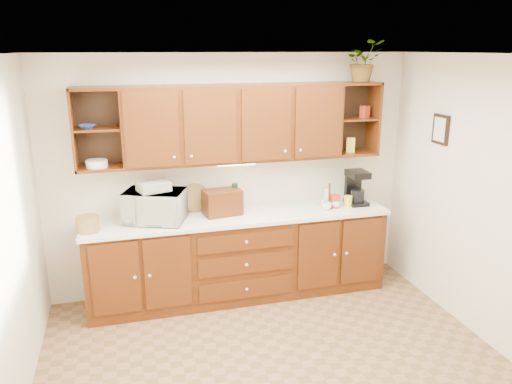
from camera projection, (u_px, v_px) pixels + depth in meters
floor at (280, 372)px, 4.22m from camera, size 4.00×4.00×0.00m
ceiling at (284, 54)px, 3.50m from camera, size 4.00×4.00×0.00m
back_wall at (232, 175)px, 5.48m from camera, size 4.00×0.00×4.00m
right_wall at (499, 207)px, 4.37m from camera, size 0.00×3.50×3.50m
base_cabinets at (239, 257)px, 5.44m from camera, size 3.20×0.60×0.90m
countertop at (239, 216)px, 5.30m from camera, size 3.24×0.64×0.04m
upper_cabinets at (236, 123)px, 5.17m from camera, size 3.20×0.33×0.80m
undercabinet_light at (236, 164)px, 5.24m from camera, size 0.40×0.05×0.02m
framed_picture at (441, 129)px, 5.04m from camera, size 0.03×0.24×0.30m
wicker_basket at (88, 224)px, 4.79m from camera, size 0.28×0.28×0.15m
microwave at (155, 206)px, 5.04m from camera, size 0.69×0.59×0.33m
towel_stack at (154, 187)px, 4.98m from camera, size 0.35×0.30×0.09m
wine_bottle at (235, 197)px, 5.36m from camera, size 0.07×0.07×0.31m
woven_tray at (195, 210)px, 5.41m from camera, size 0.32×0.14×0.31m
bread_box at (222, 202)px, 5.26m from camera, size 0.42×0.30×0.27m
mug_tree at (329, 204)px, 5.51m from camera, size 0.24×0.25×0.28m
canister_red at (335, 201)px, 5.51m from camera, size 0.12×0.12×0.14m
canister_white at (328, 197)px, 5.58m from camera, size 0.09×0.09×0.19m
canister_yellow at (348, 201)px, 5.56m from camera, size 0.11×0.11×0.12m
coffee_maker at (356, 188)px, 5.63m from camera, size 0.21×0.27×0.39m
bowl_stack at (87, 126)px, 4.78m from camera, size 0.20×0.20×0.04m
plate_stack at (97, 164)px, 4.88m from camera, size 0.26×0.26×0.07m
pantry_box_yellow at (351, 145)px, 5.56m from camera, size 0.11×0.10×0.16m
pantry_box_red at (365, 112)px, 5.50m from camera, size 0.11×0.11×0.13m
potted_plant at (363, 61)px, 5.31m from camera, size 0.40×0.35×0.44m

